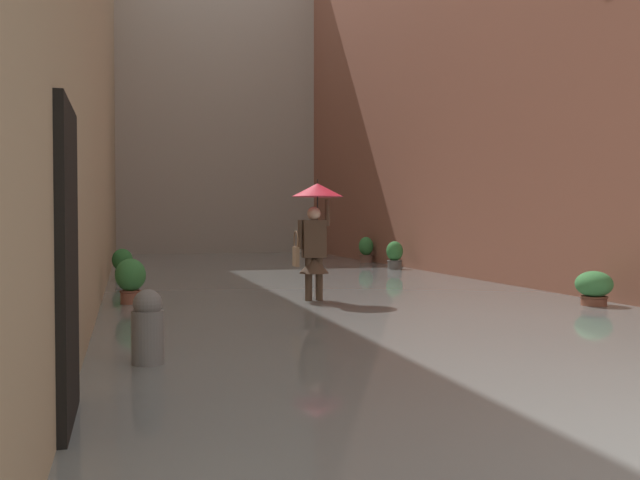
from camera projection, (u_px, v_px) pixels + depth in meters
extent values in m
plane|color=#605B56|center=(293.00, 285.00, 15.35)|extent=(63.86, 63.86, 0.00)
cube|color=slate|center=(293.00, 282.00, 15.34)|extent=(8.78, 31.55, 0.11)
cube|color=#935642|center=(489.00, 26.00, 16.50)|extent=(1.80, 29.55, 12.30)
cube|color=tan|center=(58.00, 1.00, 13.84)|extent=(1.80, 29.55, 11.76)
cube|color=black|center=(66.00, 273.00, 4.46)|extent=(0.08, 1.10, 2.20)
cube|color=#A89989|center=(215.00, 97.00, 28.31)|extent=(11.58, 1.80, 13.11)
cube|color=#2D2319|center=(309.00, 305.00, 11.32)|extent=(0.12, 0.24, 0.10)
cylinder|color=#4C3828|center=(309.00, 280.00, 11.31)|extent=(0.12, 0.12, 0.73)
cube|color=#2D2319|center=(319.00, 304.00, 11.36)|extent=(0.12, 0.24, 0.10)
cylinder|color=#4C3828|center=(319.00, 279.00, 11.35)|extent=(0.12, 0.12, 0.73)
cube|color=#4C3828|center=(314.00, 239.00, 11.31)|extent=(0.39, 0.23, 0.62)
cone|color=#4C3828|center=(314.00, 265.00, 11.32)|extent=(0.51, 0.51, 0.28)
sphere|color=#DBB293|center=(314.00, 214.00, 11.30)|extent=(0.22, 0.22, 0.22)
cylinder|color=#4C3828|center=(327.00, 213.00, 11.35)|extent=(0.09, 0.09, 0.44)
cylinder|color=#4C3828|center=(300.00, 235.00, 11.25)|extent=(0.09, 0.09, 0.48)
cylinder|color=black|center=(317.00, 205.00, 11.31)|extent=(0.02, 0.02, 0.50)
cone|color=red|center=(317.00, 190.00, 11.30)|extent=(0.86, 0.86, 0.22)
cylinder|color=black|center=(317.00, 181.00, 11.30)|extent=(0.01, 0.01, 0.08)
cube|color=#8C6B4C|center=(296.00, 257.00, 11.22)|extent=(0.07, 0.28, 0.32)
torus|color=#8C6B4C|center=(296.00, 240.00, 11.21)|extent=(0.03, 0.30, 0.30)
cylinder|color=#66605B|center=(395.00, 267.00, 18.75)|extent=(0.38, 0.38, 0.33)
torus|color=#56524E|center=(395.00, 261.00, 18.75)|extent=(0.42, 0.42, 0.04)
ellipsoid|color=#387F3D|center=(395.00, 251.00, 18.74)|extent=(0.46, 0.46, 0.54)
cylinder|color=#66605B|center=(123.00, 278.00, 15.19)|extent=(0.30, 0.30, 0.32)
torus|color=#56524E|center=(122.00, 271.00, 15.19)|extent=(0.33, 0.33, 0.04)
ellipsoid|color=#2D7033|center=(122.00, 260.00, 15.18)|extent=(0.45, 0.45, 0.50)
cylinder|color=brown|center=(594.00, 305.00, 10.70)|extent=(0.39, 0.39, 0.24)
torus|color=brown|center=(594.00, 297.00, 10.70)|extent=(0.43, 0.43, 0.04)
ellipsoid|color=#428947|center=(594.00, 284.00, 10.70)|extent=(0.57, 0.57, 0.41)
cylinder|color=brown|center=(366.00, 261.00, 21.64)|extent=(0.40, 0.40, 0.34)
torus|color=brown|center=(366.00, 255.00, 21.64)|extent=(0.43, 0.43, 0.04)
ellipsoid|color=#387F3D|center=(366.00, 246.00, 21.63)|extent=(0.46, 0.46, 0.59)
cylinder|color=brown|center=(131.00, 301.00, 10.93)|extent=(0.32, 0.32, 0.31)
torus|color=brown|center=(131.00, 291.00, 10.92)|extent=(0.35, 0.35, 0.04)
ellipsoid|color=#387F3D|center=(130.00, 275.00, 10.92)|extent=(0.48, 0.48, 0.53)
cylinder|color=slate|center=(148.00, 344.00, 6.33)|extent=(0.30, 0.30, 0.61)
sphere|color=slate|center=(148.00, 304.00, 6.32)|extent=(0.27, 0.27, 0.27)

